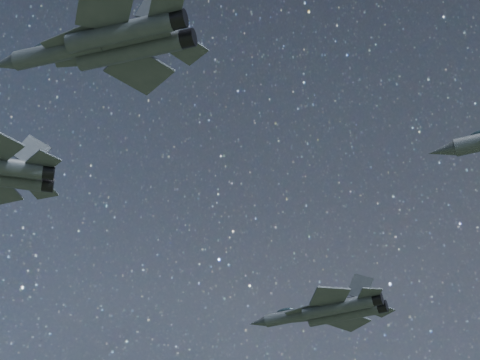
# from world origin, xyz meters

# --- Properties ---
(jet_left) EXTENTS (16.01, 10.93, 4.02)m
(jet_left) POSITION_xyz_m (5.54, 22.75, 149.86)
(jet_left) COLOR #2C3237
(jet_right) EXTENTS (15.78, 11.05, 3.98)m
(jet_right) POSITION_xyz_m (-6.00, -17.72, 150.96)
(jet_right) COLOR #2C3237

